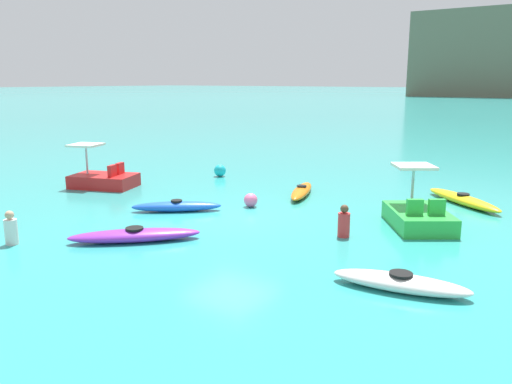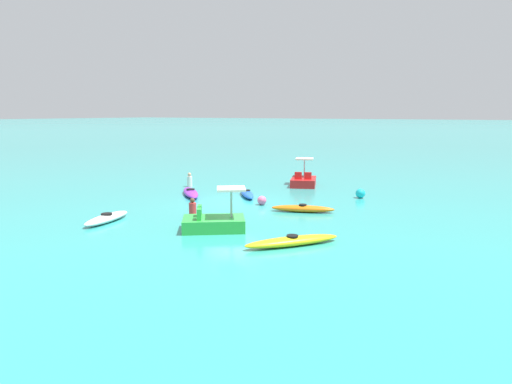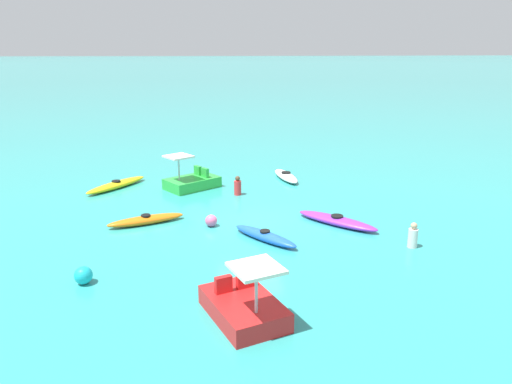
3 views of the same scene
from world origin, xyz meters
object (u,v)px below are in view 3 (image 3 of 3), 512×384
(kayak_blue, at_px, (265,236))
(kayak_yellow, at_px, (116,185))
(kayak_white, at_px, (286,176))
(kayak_purple, at_px, (337,221))
(pedal_boat_red, at_px, (244,305))
(person_by_kayaks, at_px, (413,236))
(kayak_orange, at_px, (146,220))
(pedal_boat_green, at_px, (192,181))
(buoy_pink, at_px, (211,221))
(person_near_shore, at_px, (238,187))
(buoy_cyan, at_px, (83,275))

(kayak_blue, distance_m, kayak_yellow, 9.57)
(kayak_white, xyz_separation_m, kayak_yellow, (-0.89, 8.29, -0.00))
(kayak_purple, height_order, pedal_boat_red, pedal_boat_red)
(kayak_purple, bearing_deg, person_by_kayaks, -140.01)
(kayak_orange, height_order, kayak_yellow, same)
(kayak_blue, bearing_deg, kayak_yellow, 41.42)
(pedal_boat_green, bearing_deg, kayak_orange, 161.71)
(buoy_pink, relative_size, person_near_shore, 0.52)
(pedal_boat_green, relative_size, person_by_kayaks, 3.21)
(kayak_purple, xyz_separation_m, person_near_shore, (4.23, 3.53, 0.22))
(kayak_orange, height_order, buoy_pink, buoy_pink)
(kayak_purple, xyz_separation_m, pedal_boat_green, (5.53, 5.64, 0.17))
(buoy_cyan, bearing_deg, kayak_white, -34.60)
(kayak_blue, xyz_separation_m, pedal_boat_red, (-5.00, 1.08, 0.17))
(pedal_boat_red, height_order, person_by_kayaks, pedal_boat_red)
(pedal_boat_red, relative_size, person_near_shore, 3.16)
(kayak_white, distance_m, kayak_yellow, 8.34)
(kayak_orange, xyz_separation_m, person_by_kayaks, (-3.11, -9.21, 0.22))
(person_near_shore, bearing_deg, kayak_white, -45.89)
(pedal_boat_green, xyz_separation_m, pedal_boat_red, (-11.84, -1.67, 0.00))
(kayak_white, bearing_deg, kayak_blue, 166.33)
(person_by_kayaks, bearing_deg, kayak_purple, 39.99)
(kayak_white, relative_size, kayak_orange, 0.96)
(kayak_yellow, relative_size, person_near_shore, 3.62)
(buoy_cyan, bearing_deg, pedal_boat_red, -116.86)
(kayak_yellow, height_order, buoy_pink, buoy_pink)
(kayak_purple, height_order, buoy_cyan, buoy_cyan)
(kayak_yellow, bearing_deg, pedal_boat_green, -95.33)
(kayak_yellow, relative_size, buoy_cyan, 6.17)
(pedal_boat_green, relative_size, buoy_pink, 6.22)
(pedal_boat_green, bearing_deg, kayak_white, -75.46)
(kayak_blue, distance_m, pedal_boat_green, 7.37)
(buoy_pink, xyz_separation_m, person_near_shore, (3.98, -1.22, 0.16))
(kayak_white, bearing_deg, buoy_pink, 149.54)
(kayak_blue, height_order, buoy_pink, buoy_pink)
(kayak_purple, bearing_deg, pedal_boat_green, 45.56)
(kayak_blue, height_order, buoy_cyan, buoy_cyan)
(kayak_blue, bearing_deg, buoy_pink, 49.84)
(kayak_orange, xyz_separation_m, buoy_pink, (-0.49, -2.47, 0.06))
(person_near_shore, xyz_separation_m, person_by_kayaks, (-6.60, -5.52, 0.00))
(buoy_cyan, relative_size, person_by_kayaks, 0.59)
(kayak_blue, distance_m, buoy_cyan, 6.16)
(kayak_blue, bearing_deg, kayak_purple, -65.58)
(buoy_pink, bearing_deg, pedal_boat_green, 9.58)
(kayak_white, xyz_separation_m, buoy_cyan, (-10.82, 7.47, 0.10))
(kayak_white, bearing_deg, pedal_boat_green, 104.54)
(kayak_blue, distance_m, pedal_boat_red, 5.12)
(pedal_boat_green, xyz_separation_m, person_near_shore, (-1.30, -2.11, 0.05))
(pedal_boat_red, xyz_separation_m, buoy_cyan, (2.24, 4.43, -0.08))
(kayak_orange, relative_size, kayak_yellow, 0.92)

